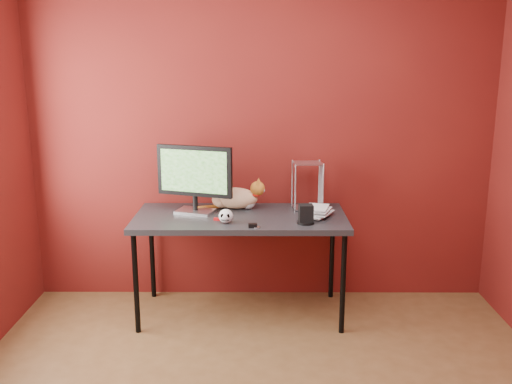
{
  "coord_description": "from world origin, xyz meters",
  "views": [
    {
      "loc": [
        -0.02,
        -2.52,
        1.85
      ],
      "look_at": [
        -0.04,
        1.15,
        0.97
      ],
      "focal_mm": 40.0,
      "sensor_mm": 36.0,
      "label": 1
    }
  ],
  "objects_px": {
    "skull_mug": "(226,216)",
    "speaker": "(306,215)",
    "book_stack": "(310,160)",
    "desk": "(240,222)",
    "cat": "(236,198)",
    "monitor": "(195,176)"
  },
  "relations": [
    {
      "from": "skull_mug",
      "to": "speaker",
      "type": "xyz_separation_m",
      "value": [
        0.54,
        -0.01,
        0.01
      ]
    },
    {
      "from": "speaker",
      "to": "book_stack",
      "type": "relative_size",
      "value": 0.16
    },
    {
      "from": "speaker",
      "to": "desk",
      "type": "bearing_deg",
      "value": 151.91
    },
    {
      "from": "cat",
      "to": "monitor",
      "type": "bearing_deg",
      "value": -149.42
    },
    {
      "from": "speaker",
      "to": "monitor",
      "type": "bearing_deg",
      "value": 156.38
    },
    {
      "from": "speaker",
      "to": "cat",
      "type": "bearing_deg",
      "value": 136.85
    },
    {
      "from": "monitor",
      "to": "cat",
      "type": "xyz_separation_m",
      "value": [
        0.29,
        0.12,
        -0.19
      ]
    },
    {
      "from": "skull_mug",
      "to": "speaker",
      "type": "height_order",
      "value": "speaker"
    },
    {
      "from": "speaker",
      "to": "skull_mug",
      "type": "bearing_deg",
      "value": 174.67
    },
    {
      "from": "desk",
      "to": "speaker",
      "type": "distance_m",
      "value": 0.5
    },
    {
      "from": "cat",
      "to": "book_stack",
      "type": "bearing_deg",
      "value": -11.15
    },
    {
      "from": "desk",
      "to": "monitor",
      "type": "bearing_deg",
      "value": 167.21
    },
    {
      "from": "desk",
      "to": "book_stack",
      "type": "xyz_separation_m",
      "value": [
        0.48,
        0.02,
        0.45
      ]
    },
    {
      "from": "desk",
      "to": "cat",
      "type": "height_order",
      "value": "cat"
    },
    {
      "from": "desk",
      "to": "monitor",
      "type": "xyz_separation_m",
      "value": [
        -0.33,
        0.07,
        0.32
      ]
    },
    {
      "from": "skull_mug",
      "to": "book_stack",
      "type": "height_order",
      "value": "book_stack"
    },
    {
      "from": "desk",
      "to": "monitor",
      "type": "distance_m",
      "value": 0.47
    },
    {
      "from": "skull_mug",
      "to": "cat",
      "type": "bearing_deg",
      "value": 86.25
    },
    {
      "from": "monitor",
      "to": "speaker",
      "type": "bearing_deg",
      "value": -1.89
    },
    {
      "from": "speaker",
      "to": "book_stack",
      "type": "xyz_separation_m",
      "value": [
        0.04,
        0.21,
        0.34
      ]
    },
    {
      "from": "book_stack",
      "to": "desk",
      "type": "bearing_deg",
      "value": -177.99
    },
    {
      "from": "monitor",
      "to": "desk",
      "type": "bearing_deg",
      "value": 4.63
    }
  ]
}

